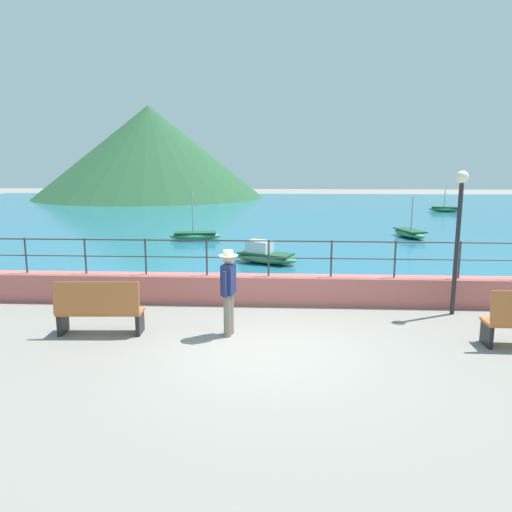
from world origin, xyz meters
TOP-DOWN VIEW (x-y plane):
  - ground_plane at (0.00, 0.00)m, footprint 120.00×120.00m
  - promenade_wall at (0.00, 3.20)m, footprint 20.00×0.56m
  - railing at (0.00, 3.20)m, footprint 18.44×0.04m
  - lake_water at (0.00, 25.84)m, footprint 64.00×44.32m
  - hill_main at (-13.15, 41.51)m, footprint 23.03×23.03m
  - bench_main at (-3.35, 0.69)m, footprint 1.73×0.64m
  - person_walking at (-0.73, 0.82)m, footprint 0.38×0.56m
  - lamp_post at (4.28, 2.52)m, footprint 0.28×0.28m
  - boat_0 at (-3.58, 13.04)m, footprint 2.40×1.19m
  - boat_2 at (11.93, 27.16)m, footprint 2.44×1.36m
  - boat_3 at (6.24, 14.37)m, footprint 1.44×2.45m
  - boat_4 at (-0.28, 7.97)m, footprint 2.46×1.82m

SIDE VIEW (x-z plane):
  - ground_plane at x=0.00m, z-range 0.00..0.00m
  - lake_water at x=0.00m, z-range 0.00..0.06m
  - boat_2 at x=11.93m, z-range -0.52..1.04m
  - boat_3 at x=6.24m, z-range -0.68..1.21m
  - boat_0 at x=-3.58m, z-range -0.80..1.32m
  - boat_4 at x=-0.28m, z-range -0.05..0.71m
  - promenade_wall at x=0.00m, z-range 0.00..0.70m
  - bench_main at x=-3.35m, z-range -0.01..1.12m
  - person_walking at x=-0.73m, z-range 0.10..1.85m
  - railing at x=0.00m, z-range 0.86..1.76m
  - lamp_post at x=4.28m, z-range 0.55..3.83m
  - hill_main at x=-13.15m, z-range 0.00..9.17m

